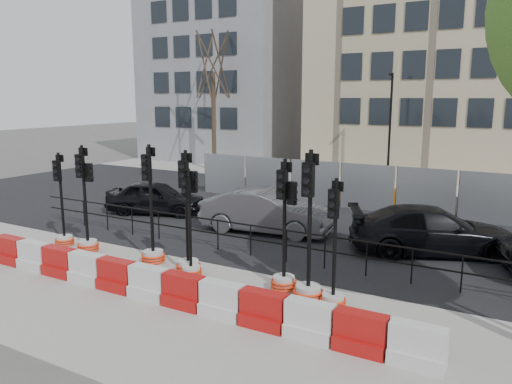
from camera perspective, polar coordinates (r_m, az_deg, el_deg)
The scene contains 22 objects.
ground at distance 14.40m, azimuth -3.02°, elevation -8.65°, with size 120.00×120.00×0.00m, color #51514C.
sidewalk_near at distance 12.15m, azimuth -10.80°, elevation -12.60°, with size 40.00×6.00×0.02m, color gray.
road at distance 20.40m, azimuth 7.57°, elevation -2.80°, with size 40.00×14.00×0.03m, color black.
sidewalk_far at distance 28.80m, azimuth 14.28°, elevation 0.96°, with size 40.00×4.00×0.02m, color gray.
building_grey at distance 39.69m, azimuth -3.21°, elevation 14.04°, with size 11.00×9.06×14.00m.
building_cream at distance 34.10m, azimuth 21.21°, elevation 17.25°, with size 15.00×10.06×18.00m.
kerb_railing at distance 15.17m, azimuth -0.61°, elevation -4.89°, with size 18.00×0.04×1.00m.
heras_fencing at distance 22.84m, azimuth 10.21°, elevation 0.30°, with size 14.33×1.72×2.00m.
lamp_post_far at distance 27.33m, azimuth 15.04°, elevation 7.19°, with size 0.12×0.56×6.00m.
tree_bare_far at distance 32.62m, azimuth -4.95°, elevation 14.09°, with size 2.00×2.00×9.00m.
barrier_row at distance 12.15m, azimuth -10.24°, elevation -10.76°, with size 12.55×0.50×0.80m.
traffic_signal_a at distance 17.27m, azimuth -21.15°, elevation -3.86°, with size 0.61×0.61×3.08m.
traffic_signal_b at distance 16.30m, azimuth -18.76°, elevation -3.94°, with size 0.66×0.66×3.37m.
traffic_signal_c at distance 14.71m, azimuth -11.77°, elevation -5.49°, with size 0.69×0.69×3.50m.
traffic_signal_d at distance 13.70m, azimuth -7.78°, elevation -6.17°, with size 0.68×0.68×3.43m.
traffic_signal_e at distance 13.47m, azimuth -7.51°, elevation -7.36°, with size 0.59×0.59×2.98m.
traffic_signal_f at distance 12.46m, azimuth 3.23°, elevation -7.92°, with size 0.66×0.66×3.35m.
traffic_signal_g at distance 11.85m, azimuth 5.99°, elevation -9.22°, with size 0.72×0.72×3.65m.
traffic_signal_h at distance 11.62m, azimuth 8.81°, elevation -10.33°, with size 0.60×0.60×3.06m.
car_a at distance 21.04m, azimuth -11.39°, elevation -0.63°, with size 4.35×2.86×1.38m, color black.
car_b at distance 17.77m, azimuth 1.17°, elevation -2.25°, with size 4.86×2.21×1.54m, color #46464B.
car_c at distance 16.37m, azimuth 19.50°, elevation -4.18°, with size 5.46×3.98×1.47m, color black.
Camera 1 is at (7.30, -11.44, 4.82)m, focal length 35.00 mm.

